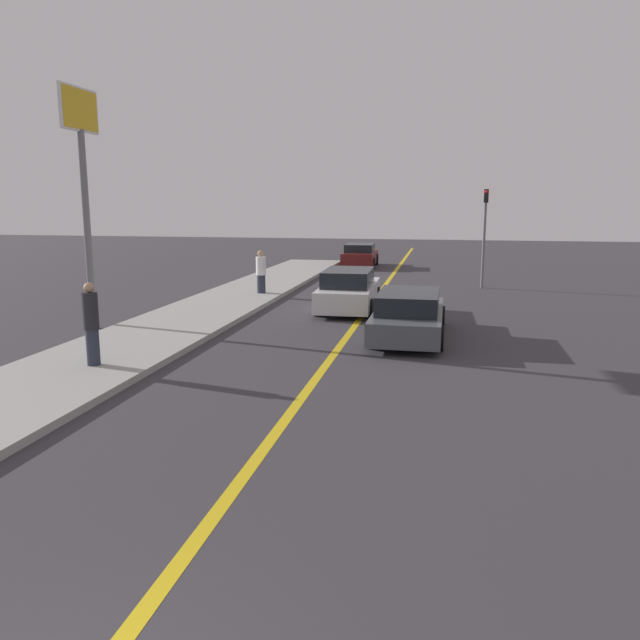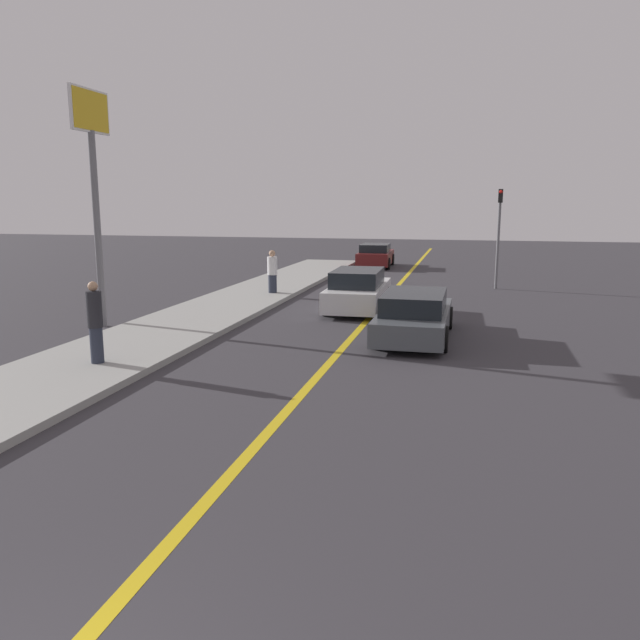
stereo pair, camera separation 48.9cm
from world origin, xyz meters
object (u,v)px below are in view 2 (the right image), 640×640
at_px(car_far_distant, 375,256).
at_px(roadside_sign, 93,156).
at_px(car_near_right_lane, 414,316).
at_px(car_ahead_center, 358,291).
at_px(pedestrian_mid_group, 272,272).
at_px(pedestrian_near_curb, 95,322).
at_px(traffic_light, 499,228).

xyz_separation_m(car_far_distant, roadside_sign, (-5.27, -18.94, 4.26)).
bearing_deg(car_near_right_lane, car_ahead_center, 119.04).
distance_m(car_far_distant, roadside_sign, 20.11).
relative_size(car_far_distant, roadside_sign, 0.61).
relative_size(car_ahead_center, pedestrian_mid_group, 2.78).
bearing_deg(pedestrian_near_curb, traffic_light, 59.86).
distance_m(pedestrian_near_curb, pedestrian_mid_group, 11.19).
distance_m(car_near_right_lane, roadside_sign, 10.05).
bearing_deg(traffic_light, car_ahead_center, -126.29).
bearing_deg(roadside_sign, traffic_light, 43.71).
bearing_deg(car_near_right_lane, pedestrian_mid_group, 133.76).
bearing_deg(roadside_sign, car_far_distant, 74.45).
xyz_separation_m(pedestrian_mid_group, roadside_sign, (-3.06, -6.83, 3.93)).
xyz_separation_m(car_near_right_lane, traffic_light, (2.50, 10.60, 1.92)).
height_order(pedestrian_mid_group, roadside_sign, roadside_sign).
bearing_deg(car_far_distant, pedestrian_mid_group, -102.33).
distance_m(car_near_right_lane, pedestrian_near_curb, 8.07).
xyz_separation_m(car_near_right_lane, car_ahead_center, (-2.26, 4.12, 0.04)).
distance_m(car_ahead_center, pedestrian_near_curb, 9.88).
xyz_separation_m(pedestrian_near_curb, pedestrian_mid_group, (0.43, 11.18, -0.09)).
xyz_separation_m(car_ahead_center, pedestrian_near_curb, (-4.19, -8.94, 0.40)).
bearing_deg(traffic_light, car_far_distant, 128.71).
height_order(car_far_distant, pedestrian_mid_group, pedestrian_mid_group).
bearing_deg(traffic_light, car_near_right_lane, -103.28).
bearing_deg(pedestrian_mid_group, roadside_sign, -114.12).
height_order(car_near_right_lane, car_ahead_center, car_ahead_center).
xyz_separation_m(car_far_distant, traffic_light, (6.31, -7.87, 1.90)).
bearing_deg(pedestrian_near_curb, car_ahead_center, 64.87).
bearing_deg(pedestrian_mid_group, pedestrian_near_curb, -92.20).
bearing_deg(traffic_light, roadside_sign, -136.29).
xyz_separation_m(car_near_right_lane, pedestrian_near_curb, (-6.45, -4.82, 0.44)).
bearing_deg(pedestrian_mid_group, car_far_distant, 79.64).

